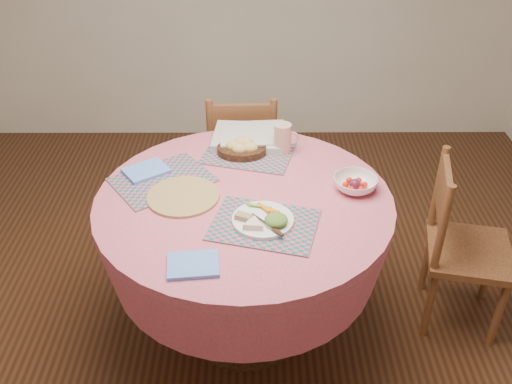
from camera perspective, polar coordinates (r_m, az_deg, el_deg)
ground at (r=2.85m, az=-1.03°, el=-13.15°), size 4.00×4.00×0.00m
dining_table at (r=2.47m, az=-1.16°, el=-4.33°), size 1.24×1.24×0.75m
chair_right at (r=2.77m, az=19.73°, el=-4.88°), size 0.45×0.46×0.84m
chair_back at (r=3.22m, az=-1.38°, el=3.39°), size 0.41×0.39×0.87m
placemat_front at (r=2.20m, az=0.82°, el=-3.28°), size 0.46×0.39×0.01m
placemat_left at (r=2.50m, az=-9.32°, el=1.21°), size 0.50×0.48×0.01m
placemat_back at (r=2.67m, az=-0.75°, el=3.91°), size 0.46×0.39×0.01m
wicker_trivet at (r=2.38m, az=-7.30°, el=-0.43°), size 0.30×0.30×0.01m
napkin_near at (r=2.03m, az=-6.31°, el=-7.24°), size 0.19×0.16×0.01m
napkin_far at (r=2.56m, az=-10.94°, el=2.11°), size 0.23×0.22×0.01m
dinner_plate at (r=2.20m, az=0.90°, el=-2.69°), size 0.24×0.24×0.05m
bread_bowl at (r=2.65m, az=-1.42°, el=4.47°), size 0.23×0.23×0.08m
latte_mug at (r=2.65m, az=2.72°, el=5.41°), size 0.12×0.08×0.14m
fruit_bowl at (r=2.43m, az=9.89°, el=0.81°), size 0.19×0.19×0.06m
newspaper_stack at (r=2.76m, az=-0.63°, el=5.58°), size 0.37×0.30×0.04m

